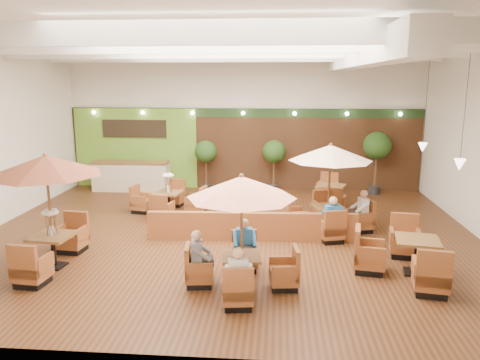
# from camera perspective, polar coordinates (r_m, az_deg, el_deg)

# --- Properties ---
(room) EXTENTS (14.04, 14.00, 5.52)m
(room) POSITION_cam_1_polar(r_m,az_deg,el_deg) (13.89, 0.03, 9.25)
(room) COLOR #381E0F
(room) RESTS_ON ground
(service_counter) EXTENTS (3.00, 0.75, 1.18)m
(service_counter) POSITION_cam_1_polar(r_m,az_deg,el_deg) (19.00, -13.12, 0.44)
(service_counter) COLOR beige
(service_counter) RESTS_ON ground
(booth_divider) EXTENTS (5.74, 0.40, 0.80)m
(booth_divider) POSITION_cam_1_polar(r_m,az_deg,el_deg) (12.84, 1.46, -5.70)
(booth_divider) COLOR brown
(booth_divider) RESTS_ON ground
(table_0) EXTENTS (2.52, 2.71, 2.73)m
(table_0) POSITION_cam_1_polar(r_m,az_deg,el_deg) (11.49, -22.43, -0.18)
(table_0) COLOR brown
(table_0) RESTS_ON ground
(table_1) EXTENTS (2.45, 2.45, 2.47)m
(table_1) POSITION_cam_1_polar(r_m,az_deg,el_deg) (9.65, 0.19, -3.72)
(table_1) COLOR brown
(table_1) RESTS_ON ground
(table_2) EXTENTS (2.65, 2.65, 2.59)m
(table_2) POSITION_cam_1_polar(r_m,az_deg,el_deg) (13.56, 10.89, 1.01)
(table_2) COLOR brown
(table_2) RESTS_ON ground
(table_3) EXTENTS (2.53, 2.53, 1.50)m
(table_3) POSITION_cam_1_polar(r_m,az_deg,el_deg) (15.61, -8.68, -2.52)
(table_3) COLOR brown
(table_3) RESTS_ON ground
(table_4) EXTENTS (1.98, 2.88, 1.05)m
(table_4) POSITION_cam_1_polar(r_m,az_deg,el_deg) (11.38, 19.20, -8.82)
(table_4) COLOR brown
(table_4) RESTS_ON ground
(table_5) EXTENTS (1.14, 2.84, 1.00)m
(table_5) POSITION_cam_1_polar(r_m,az_deg,el_deg) (16.37, 10.95, -2.04)
(table_5) COLOR brown
(table_5) RESTS_ON ground
(topiary_0) EXTENTS (0.87, 0.87, 2.02)m
(topiary_0) POSITION_cam_1_polar(r_m,az_deg,el_deg) (18.35, -4.20, 3.24)
(topiary_0) COLOR black
(topiary_0) RESTS_ON ground
(topiary_1) EXTENTS (0.88, 0.88, 2.05)m
(topiary_1) POSITION_cam_1_polar(r_m,az_deg,el_deg) (18.13, 4.17, 3.22)
(topiary_1) COLOR black
(topiary_1) RESTS_ON ground
(topiary_2) EXTENTS (1.04, 1.04, 2.41)m
(topiary_2) POSITION_cam_1_polar(r_m,az_deg,el_deg) (18.48, 16.35, 3.77)
(topiary_2) COLOR black
(topiary_2) RESTS_ON ground
(diner_0) EXTENTS (0.41, 0.36, 0.78)m
(diner_0) POSITION_cam_1_polar(r_m,az_deg,el_deg) (9.12, -0.26, -10.99)
(diner_0) COLOR silver
(diner_0) RESTS_ON ground
(diner_1) EXTENTS (0.40, 0.34, 0.76)m
(diner_1) POSITION_cam_1_polar(r_m,az_deg,el_deg) (10.79, 0.56, -7.26)
(diner_1) COLOR #276AAD
(diner_1) RESTS_ON ground
(diner_2) EXTENTS (0.34, 0.40, 0.78)m
(diner_2) POSITION_cam_1_polar(r_m,az_deg,el_deg) (10.05, -5.00, -8.77)
(diner_2) COLOR slate
(diner_2) RESTS_ON ground
(diner_3) EXTENTS (0.44, 0.39, 0.82)m
(diner_3) POSITION_cam_1_polar(r_m,az_deg,el_deg) (12.88, 11.15, -4.16)
(diner_3) COLOR #276AAD
(diner_3) RESTS_ON ground
(diner_4) EXTENTS (0.35, 0.41, 0.78)m
(diner_4) POSITION_cam_1_polar(r_m,az_deg,el_deg) (13.92, 14.59, -3.16)
(diner_4) COLOR silver
(diner_4) RESTS_ON ground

